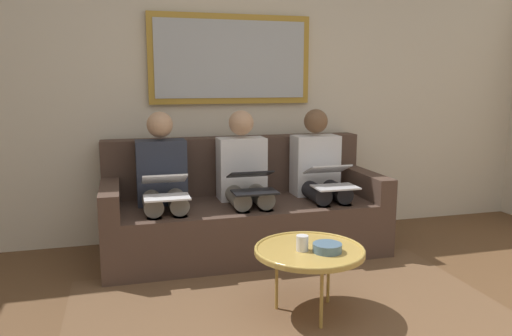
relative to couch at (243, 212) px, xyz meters
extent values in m
cube|color=beige|center=(0.00, -0.48, 0.99)|extent=(6.00, 0.12, 2.60)
cube|color=brown|center=(0.00, 1.27, -0.31)|extent=(2.60, 1.80, 0.01)
cube|color=#4C382D|center=(0.00, 0.07, -0.10)|extent=(2.20, 0.90, 0.42)
cube|color=#4C382D|center=(0.00, -0.28, 0.35)|extent=(2.20, 0.20, 0.48)
cube|color=#4C382D|center=(-1.03, 0.07, 0.21)|extent=(0.14, 0.90, 0.20)
cube|color=#4C382D|center=(1.03, 0.07, 0.21)|extent=(0.14, 0.90, 0.20)
cube|color=#B7892D|center=(0.00, -0.39, 1.24)|extent=(1.39, 0.04, 0.75)
cube|color=#B2B7BC|center=(0.00, -0.37, 1.24)|extent=(1.29, 0.01, 0.65)
cylinder|color=tan|center=(-0.10, 1.22, 0.08)|extent=(0.65, 0.65, 0.03)
torus|color=tan|center=(-0.10, 1.22, 0.09)|extent=(0.65, 0.65, 0.02)
cylinder|color=#B28E42|center=(-0.10, 1.41, -0.12)|extent=(0.02, 0.02, 0.38)
cylinder|color=#B28E42|center=(-0.27, 1.12, -0.12)|extent=(0.02, 0.02, 0.38)
cylinder|color=#B28E42|center=(0.06, 1.12, -0.12)|extent=(0.02, 0.02, 0.38)
cylinder|color=silver|center=(-0.05, 1.23, 0.13)|extent=(0.07, 0.07, 0.09)
cylinder|color=slate|center=(-0.19, 1.29, 0.11)|extent=(0.17, 0.17, 0.05)
cube|color=silver|center=(-0.64, -0.03, 0.36)|extent=(0.38, 0.22, 0.50)
sphere|color=brown|center=(-0.64, -0.03, 0.73)|extent=(0.20, 0.20, 0.20)
cylinder|color=#232328|center=(-0.73, 0.18, 0.18)|extent=(0.14, 0.42, 0.14)
cylinder|color=#232328|center=(-0.55, 0.18, 0.18)|extent=(0.14, 0.42, 0.14)
cylinder|color=#232328|center=(-0.73, 0.39, -0.10)|extent=(0.11, 0.11, 0.42)
cylinder|color=#232328|center=(-0.55, 0.39, -0.10)|extent=(0.11, 0.11, 0.42)
cube|color=silver|center=(-0.64, 0.39, 0.25)|extent=(0.33, 0.23, 0.01)
cube|color=silver|center=(-0.64, 0.23, 0.37)|extent=(0.33, 0.22, 0.10)
cube|color=#A5C6EA|center=(-0.64, 0.23, 0.37)|extent=(0.30, 0.19, 0.08)
cube|color=silver|center=(0.00, -0.03, 0.36)|extent=(0.38, 0.22, 0.50)
sphere|color=tan|center=(0.00, -0.03, 0.73)|extent=(0.20, 0.20, 0.20)
cylinder|color=gray|center=(-0.09, 0.18, 0.18)|extent=(0.14, 0.42, 0.14)
cylinder|color=gray|center=(0.09, 0.18, 0.18)|extent=(0.14, 0.42, 0.14)
cylinder|color=gray|center=(-0.09, 0.39, -0.10)|extent=(0.11, 0.11, 0.42)
cylinder|color=gray|center=(0.09, 0.39, -0.10)|extent=(0.11, 0.11, 0.42)
cube|color=black|center=(0.00, 0.39, 0.25)|extent=(0.33, 0.21, 0.01)
cube|color=black|center=(0.00, 0.25, 0.36)|extent=(0.33, 0.20, 0.08)
cube|color=#A5C6EA|center=(0.00, 0.25, 0.37)|extent=(0.29, 0.18, 0.06)
cube|color=#2D3342|center=(0.64, -0.03, 0.36)|extent=(0.38, 0.22, 0.50)
sphere|color=tan|center=(0.64, -0.03, 0.73)|extent=(0.20, 0.20, 0.20)
cylinder|color=gray|center=(0.55, 0.18, 0.18)|extent=(0.14, 0.42, 0.14)
cylinder|color=gray|center=(0.73, 0.18, 0.18)|extent=(0.14, 0.42, 0.14)
cylinder|color=gray|center=(0.55, 0.39, -0.10)|extent=(0.11, 0.11, 0.42)
cylinder|color=gray|center=(0.73, 0.39, -0.10)|extent=(0.11, 0.11, 0.42)
cube|color=white|center=(0.64, 0.39, 0.25)|extent=(0.32, 0.21, 0.01)
cube|color=white|center=(0.64, 0.24, 0.36)|extent=(0.32, 0.20, 0.10)
cube|color=#A5C6EA|center=(0.64, 0.24, 0.36)|extent=(0.29, 0.17, 0.08)
camera|label=1|loc=(0.92, 3.78, 1.06)|focal=34.42mm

